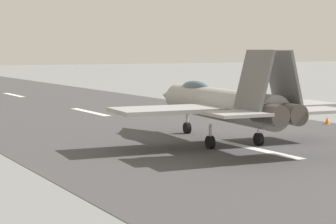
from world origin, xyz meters
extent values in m
plane|color=gray|center=(0.00, 0.00, 0.00)|extent=(400.00, 400.00, 0.00)
cube|color=#424243|center=(0.00, 0.00, 0.01)|extent=(240.00, 26.00, 0.02)
cube|color=white|center=(0.78, 0.00, 0.02)|extent=(8.00, 0.70, 0.00)
cube|color=white|center=(25.09, 0.00, 0.02)|extent=(8.00, 0.70, 0.00)
cube|color=white|center=(49.83, 0.00, 0.02)|extent=(8.00, 0.70, 0.00)
cylinder|color=#9D9D9D|center=(3.65, 0.41, 2.35)|extent=(12.26, 3.16, 1.91)
cone|color=#9D9D9D|center=(11.07, -0.37, 2.35)|extent=(2.95, 1.90, 1.62)
ellipsoid|color=#3F5160|center=(7.05, 0.05, 3.07)|extent=(3.69, 1.47, 1.10)
cylinder|color=#47423D|center=(-2.48, 1.60, 2.35)|extent=(2.30, 1.32, 1.10)
cylinder|color=#47423D|center=(-2.59, 0.50, 2.35)|extent=(2.30, 1.32, 1.10)
cube|color=#9D9D9D|center=(3.07, 4.43, 2.25)|extent=(4.00, 6.30, 0.24)
cube|color=#9D9D9D|center=(2.25, -3.41, 2.25)|extent=(4.00, 6.30, 0.24)
cube|color=#9D9D9D|center=(-2.28, 3.44, 2.45)|extent=(2.68, 3.03, 0.16)
cube|color=#9D9D9D|center=(-2.78, -1.34, 2.45)|extent=(2.68, 3.03, 0.16)
cube|color=slate|center=(-1.51, 1.85, 4.05)|extent=(2.68, 1.21, 3.14)
cube|color=slate|center=(-1.70, 0.06, 4.05)|extent=(2.68, 1.21, 3.14)
cylinder|color=silver|center=(8.29, -0.08, 0.70)|extent=(0.18, 0.18, 1.40)
cylinder|color=black|center=(8.29, -0.08, 0.38)|extent=(0.79, 0.38, 0.76)
cylinder|color=silver|center=(2.03, 2.18, 0.70)|extent=(0.18, 0.18, 1.40)
cylinder|color=black|center=(2.03, 2.18, 0.38)|extent=(0.79, 0.38, 0.76)
cylinder|color=silver|center=(1.69, -1.00, 0.70)|extent=(0.18, 0.18, 1.40)
cylinder|color=black|center=(1.69, -1.00, 0.38)|extent=(0.79, 0.38, 0.76)
cone|color=orange|center=(7.56, -12.02, 0.28)|extent=(0.44, 0.44, 0.55)
camera|label=1|loc=(-27.49, 21.65, 5.62)|focal=67.12mm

